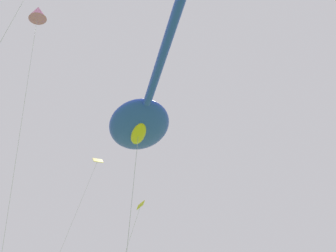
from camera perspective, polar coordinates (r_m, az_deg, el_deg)
name	(u,v)px	position (r m, az deg, el deg)	size (l,w,h in m)	color
big_show_kite	(140,123)	(23.79, -3.86, 0.41)	(4.95, 12.63, 15.09)	blue
small_kite_box_yellow	(136,220)	(31.51, -4.41, -12.69)	(2.85, 4.15, 13.71)	yellow
small_kite_streamer_purple	(92,174)	(33.84, -10.28, -6.44)	(5.06, 0.68, 17.86)	yellow
small_kite_diamond_red	(38,13)	(28.43, -17.31, 14.44)	(2.31, 2.87, 22.28)	pink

